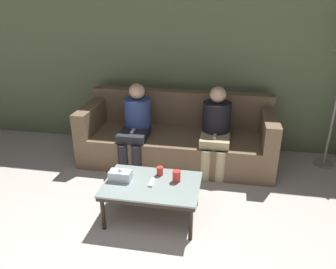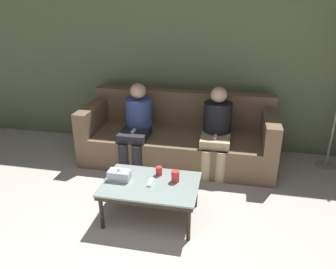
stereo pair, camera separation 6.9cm
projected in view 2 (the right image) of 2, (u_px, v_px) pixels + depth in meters
wall_back at (186, 58)px, 4.61m from camera, size 12.00×0.06×2.60m
couch at (178, 138)px, 4.50m from camera, size 2.54×0.98×0.89m
coffee_table at (151, 187)px, 3.26m from camera, size 0.95×0.64×0.40m
cup_near_left at (159, 171)px, 3.38m from camera, size 0.07×0.07×0.09m
cup_near_right at (175, 176)px, 3.25m from camera, size 0.08×0.08×0.12m
tissue_box at (119, 175)px, 3.29m from camera, size 0.22×0.12×0.13m
game_remote at (151, 182)px, 3.24m from camera, size 0.04×0.15×0.02m
seated_person_left_end at (137, 122)px, 4.30m from camera, size 0.35×0.67×1.08m
seated_person_mid_left at (217, 128)px, 4.11m from camera, size 0.36×0.65×1.09m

